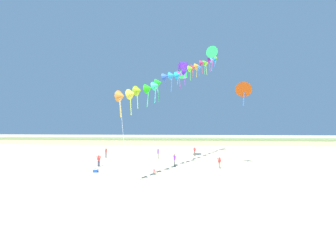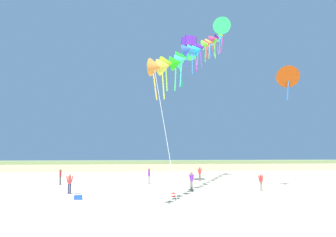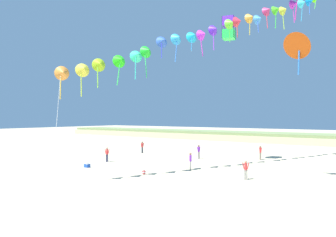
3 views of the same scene
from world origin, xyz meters
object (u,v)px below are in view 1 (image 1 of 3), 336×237
person_far_left (219,162)px  person_far_center (175,159)px  beach_cooler (96,171)px  person_near_right (99,160)px  person_near_left (158,153)px  large_kite_high_solo (183,71)px  beach_ball (154,171)px  person_far_right (195,151)px  person_mid_center (106,152)px  large_kite_mid_trail (244,89)px  large_kite_low_lead (212,52)px

person_far_left → person_far_center: 6.22m
person_far_left → beach_cooler: size_ratio=2.82×
person_near_right → beach_cooler: (1.14, -3.83, -0.78)m
person_far_center → beach_cooler: (-9.53, -4.85, -0.77)m
person_near_left → person_far_center: 8.08m
large_kite_high_solo → beach_ball: size_ratio=6.89×
person_near_left → large_kite_high_solo: bearing=-11.0°
person_far_right → person_mid_center: bearing=-168.7°
person_mid_center → person_far_right: (16.08, 3.21, 0.02)m
person_near_left → person_far_center: person_near_left is taller
person_far_right → large_kite_mid_trail: size_ratio=0.48×
person_near_right → person_far_left: 16.76m
beach_ball → person_far_center: bearing=61.4°
beach_cooler → person_near_right: bearing=106.6°
person_far_left → beach_cooler: bearing=-167.0°
person_near_right → person_mid_center: (-2.14, 8.79, -0.02)m
beach_ball → person_near_right: bearing=158.5°
person_near_right → large_kite_mid_trail: size_ratio=0.48×
person_far_right → large_kite_high_solo: (-2.16, -4.45, 14.29)m
large_kite_high_solo → person_near_right: bearing=-147.3°
large_kite_low_lead → beach_cooler: (-16.49, -17.70, -20.18)m
person_mid_center → beach_ball: 15.99m
person_far_right → large_kite_low_lead: (3.69, 1.87, 19.40)m
person_far_center → person_far_left: bearing=-11.5°
person_far_left → person_far_right: 12.54m
person_near_left → beach_ball: size_ratio=4.78×
person_far_right → beach_ball: (-5.61, -15.28, -0.81)m
person_near_right → beach_cooler: bearing=-73.4°
large_kite_mid_trail → large_kite_high_solo: size_ratio=1.45×
person_far_center → person_mid_center: bearing=148.8°
person_far_center → large_kite_high_solo: (1.12, 6.53, 14.30)m
person_far_right → person_far_center: size_ratio=1.01×
large_kite_high_solo → person_far_left: bearing=-57.4°
person_far_left → person_far_right: bearing=103.0°
beach_ball → large_kite_mid_trail: bearing=21.6°
person_near_left → person_mid_center: person_near_left is taller
large_kite_high_solo → beach_cooler: bearing=-133.1°
person_near_left → large_kite_mid_trail: 17.88m
person_far_right → person_far_center: 11.45m
person_far_center → beach_cooler: size_ratio=2.96×
person_mid_center → beach_cooler: bearing=-75.4°
person_far_left → large_kite_mid_trail: large_kite_mid_trail is taller
person_mid_center → person_near_right: bearing=-76.3°
large_kite_low_lead → large_kite_high_solo: bearing=-132.8°
person_far_left → large_kite_high_solo: size_ratio=0.65×
person_far_left → large_kite_high_solo: (-4.97, 7.77, 14.35)m
large_kite_mid_trail → beach_ball: (-12.17, -4.81, -10.86)m
person_mid_center → beach_cooler: size_ratio=2.92×
person_far_left → large_kite_mid_trail: (3.74, 1.75, 10.10)m
person_far_center → beach_ball: bearing=-118.6°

